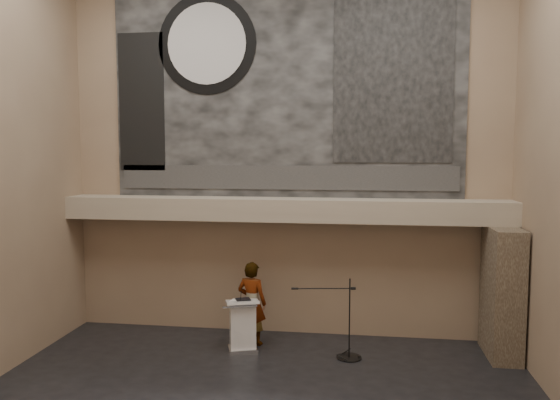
# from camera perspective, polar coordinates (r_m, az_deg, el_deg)

# --- Properties ---
(wall_back) EXTENTS (10.00, 0.02, 8.50)m
(wall_back) POSITION_cam_1_polar(r_m,az_deg,el_deg) (12.55, 0.52, 5.11)
(wall_back) COLOR #846B54
(wall_back) RESTS_ON floor
(wall_front) EXTENTS (10.00, 0.02, 8.50)m
(wall_front) POSITION_cam_1_polar(r_m,az_deg,el_deg) (4.75, -12.57, 4.76)
(wall_front) COLOR #846B54
(wall_front) RESTS_ON floor
(soffit) EXTENTS (10.00, 0.80, 0.50)m
(soffit) POSITION_cam_1_polar(r_m,az_deg,el_deg) (12.23, 0.27, -1.00)
(soffit) COLOR #9F907B
(soffit) RESTS_ON wall_back
(sprinkler_left) EXTENTS (0.04, 0.04, 0.06)m
(sprinkler_left) POSITION_cam_1_polar(r_m,az_deg,el_deg) (12.53, -7.03, -2.17)
(sprinkler_left) COLOR #B2893D
(sprinkler_left) RESTS_ON soffit
(sprinkler_right) EXTENTS (0.04, 0.04, 0.06)m
(sprinkler_right) POSITION_cam_1_polar(r_m,az_deg,el_deg) (12.10, 9.19, -2.47)
(sprinkler_right) COLOR #B2893D
(sprinkler_right) RESTS_ON soffit
(banner) EXTENTS (8.00, 0.05, 5.00)m
(banner) POSITION_cam_1_polar(r_m,az_deg,el_deg) (12.60, 0.51, 11.72)
(banner) COLOR black
(banner) RESTS_ON wall_back
(banner_text_strip) EXTENTS (7.76, 0.02, 0.55)m
(banner_text_strip) POSITION_cam_1_polar(r_m,az_deg,el_deg) (12.50, 0.48, 2.36)
(banner_text_strip) COLOR #2E2E2E
(banner_text_strip) RESTS_ON banner
(banner_clock_rim) EXTENTS (2.30, 0.02, 2.30)m
(banner_clock_rim) POSITION_cam_1_polar(r_m,az_deg,el_deg) (13.08, -7.66, 15.87)
(banner_clock_rim) COLOR black
(banner_clock_rim) RESTS_ON banner
(banner_clock_face) EXTENTS (1.84, 0.02, 1.84)m
(banner_clock_face) POSITION_cam_1_polar(r_m,az_deg,el_deg) (13.06, -7.69, 15.88)
(banner_clock_face) COLOR silver
(banner_clock_face) RESTS_ON banner
(banner_building_print) EXTENTS (2.60, 0.02, 3.60)m
(banner_building_print) POSITION_cam_1_polar(r_m,az_deg,el_deg) (12.48, 11.72, 12.13)
(banner_building_print) COLOR black
(banner_building_print) RESTS_ON banner
(banner_brick_print) EXTENTS (1.10, 0.02, 3.20)m
(banner_brick_print) POSITION_cam_1_polar(r_m,az_deg,el_deg) (13.42, -14.28, 9.87)
(banner_brick_print) COLOR black
(banner_brick_print) RESTS_ON banner
(stone_pier) EXTENTS (0.60, 1.40, 2.70)m
(stone_pier) POSITION_cam_1_polar(r_m,az_deg,el_deg) (12.32, 22.19, -8.91)
(stone_pier) COLOR #443729
(stone_pier) RESTS_ON floor
(lectern) EXTENTS (0.80, 0.67, 1.13)m
(lectern) POSITION_cam_1_polar(r_m,az_deg,el_deg) (11.95, -3.93, -12.95)
(lectern) COLOR silver
(lectern) RESTS_ON floor
(binder) EXTENTS (0.37, 0.34, 0.04)m
(binder) POSITION_cam_1_polar(r_m,az_deg,el_deg) (11.78, -3.87, -10.34)
(binder) COLOR black
(binder) RESTS_ON lectern
(papers) EXTENTS (0.24, 0.31, 0.00)m
(papers) POSITION_cam_1_polar(r_m,az_deg,el_deg) (11.76, -4.71, -10.44)
(papers) COLOR silver
(papers) RESTS_ON lectern
(speaker_person) EXTENTS (0.76, 0.59, 1.84)m
(speaker_person) POSITION_cam_1_polar(r_m,az_deg,el_deg) (12.24, -2.96, -10.69)
(speaker_person) COLOR beige
(speaker_person) RESTS_ON floor
(mic_stand) EXTENTS (1.44, 0.52, 1.67)m
(mic_stand) POSITION_cam_1_polar(r_m,az_deg,el_deg) (11.71, 7.03, -14.95)
(mic_stand) COLOR black
(mic_stand) RESTS_ON floor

